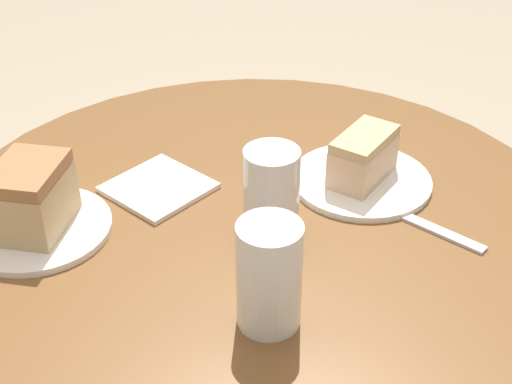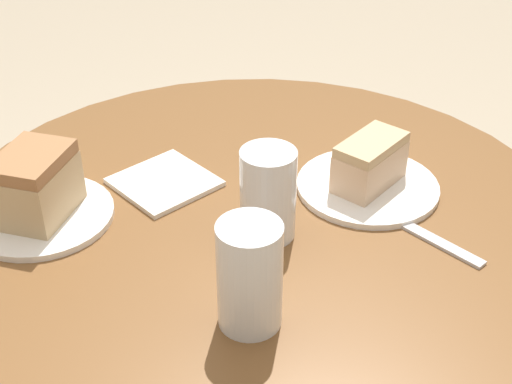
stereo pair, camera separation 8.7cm
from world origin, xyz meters
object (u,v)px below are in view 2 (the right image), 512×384
plate_far (42,215)px  glass_water (268,198)px  glass_lemonade (250,280)px  cake_slice_near (370,162)px  cake_slice_far (35,184)px  plate_near (367,186)px

plate_far → glass_water: 0.34m
plate_far → glass_lemonade: glass_lemonade is taller
cake_slice_near → cake_slice_far: cake_slice_far is taller
glass_lemonade → plate_near: bearing=118.0°
glass_lemonade → glass_water: (-0.14, 0.11, -0.00)m
cake_slice_far → glass_lemonade: glass_lemonade is taller
plate_far → glass_lemonade: size_ratio=1.49×
cake_slice_far → glass_water: glass_water is taller
cake_slice_near → plate_far: bearing=-111.1°
glass_lemonade → cake_slice_far: bearing=-155.0°
glass_water → cake_slice_near: bearing=96.1°
cake_slice_far → glass_lemonade: (0.34, 0.16, 0.01)m
cake_slice_far → glass_water: (0.20, 0.27, 0.00)m
cake_slice_near → glass_water: 0.20m
plate_near → cake_slice_near: size_ratio=1.64×
plate_near → cake_slice_far: 0.50m
cake_slice_far → glass_water: size_ratio=1.09×
plate_near → plate_far: 0.49m
plate_far → glass_lemonade: bearing=25.0°
plate_near → glass_water: 0.20m
plate_near → plate_far: size_ratio=1.05×
plate_far → cake_slice_near: cake_slice_near is taller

